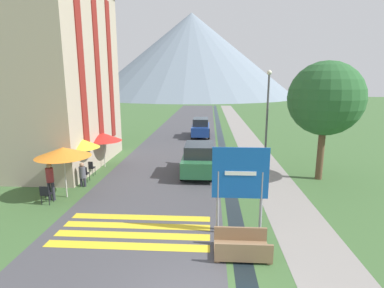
# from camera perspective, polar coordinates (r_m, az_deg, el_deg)

# --- Properties ---
(ground_plane) EXTENTS (160.00, 160.00, 0.00)m
(ground_plane) POSITION_cam_1_polar(r_m,az_deg,el_deg) (26.66, 3.01, 0.46)
(ground_plane) COLOR #3D6033
(road) EXTENTS (6.40, 60.00, 0.01)m
(road) POSITION_cam_1_polar(r_m,az_deg,el_deg) (36.61, -0.78, 3.62)
(road) COLOR #424247
(road) RESTS_ON ground_plane
(footpath) EXTENTS (2.20, 60.00, 0.01)m
(footpath) POSITION_cam_1_polar(r_m,az_deg,el_deg) (36.67, 8.79, 3.49)
(footpath) COLOR gray
(footpath) RESTS_ON ground_plane
(drainage_channel) EXTENTS (0.60, 60.00, 0.00)m
(drainage_channel) POSITION_cam_1_polar(r_m,az_deg,el_deg) (36.52, 5.03, 3.55)
(drainage_channel) COLOR black
(drainage_channel) RESTS_ON ground_plane
(crosswalk_marking) EXTENTS (5.44, 2.54, 0.01)m
(crosswalk_marking) POSITION_cam_1_polar(r_m,az_deg,el_deg) (11.42, -10.89, -15.85)
(crosswalk_marking) COLOR yellow
(crosswalk_marking) RESTS_ON ground_plane
(mountain_distant) EXTENTS (68.05, 68.05, 27.03)m
(mountain_distant) POSITION_cam_1_polar(r_m,az_deg,el_deg) (103.82, -0.07, 16.45)
(mountain_distant) COLOR slate
(mountain_distant) RESTS_ON ground_plane
(hotel_building) EXTENTS (6.04, 8.94, 11.89)m
(hotel_building) POSITION_cam_1_polar(r_m,az_deg,el_deg) (20.52, -25.12, 13.90)
(hotel_building) COLOR tan
(hotel_building) RESTS_ON ground_plane
(road_sign) EXTENTS (1.93, 0.11, 3.12)m
(road_sign) POSITION_cam_1_polar(r_m,az_deg,el_deg) (10.39, 9.17, -6.67)
(road_sign) COLOR gray
(road_sign) RESTS_ON ground_plane
(footbridge) EXTENTS (1.70, 1.10, 0.65)m
(footbridge) POSITION_cam_1_polar(r_m,az_deg,el_deg) (9.92, 9.46, -18.91)
(footbridge) COLOR #846647
(footbridge) RESTS_ON ground_plane
(parked_car_near) EXTENTS (1.99, 4.00, 1.82)m
(parked_car_near) POSITION_cam_1_polar(r_m,az_deg,el_deg) (17.16, 1.44, -2.86)
(parked_car_near) COLOR #28663D
(parked_car_near) RESTS_ON ground_plane
(parked_car_far) EXTENTS (1.75, 4.28, 1.82)m
(parked_car_far) POSITION_cam_1_polar(r_m,az_deg,el_deg) (28.80, 1.68, 3.17)
(parked_car_far) COLOR navy
(parked_car_far) RESTS_ON ground_plane
(cafe_chair_far_left) EXTENTS (0.40, 0.40, 0.85)m
(cafe_chair_far_left) POSITION_cam_1_polar(r_m,az_deg,el_deg) (17.94, -18.82, -4.16)
(cafe_chair_far_left) COLOR black
(cafe_chair_far_left) RESTS_ON ground_plane
(cafe_chair_nearest) EXTENTS (0.40, 0.40, 0.85)m
(cafe_chair_nearest) POSITION_cam_1_polar(r_m,az_deg,el_deg) (14.61, -26.09, -8.41)
(cafe_chair_nearest) COLOR black
(cafe_chair_nearest) RESTS_ON ground_plane
(cafe_chair_middle) EXTENTS (0.40, 0.40, 0.85)m
(cafe_chair_middle) POSITION_cam_1_polar(r_m,az_deg,el_deg) (16.93, -19.85, -5.18)
(cafe_chair_middle) COLOR black
(cafe_chair_middle) RESTS_ON ground_plane
(cafe_umbrella_front_orange) EXTENTS (2.44, 2.44, 2.37)m
(cafe_umbrella_front_orange) POSITION_cam_1_polar(r_m,az_deg,el_deg) (14.66, -23.34, -1.42)
(cafe_umbrella_front_orange) COLOR #B7B2A8
(cafe_umbrella_front_orange) RESTS_ON ground_plane
(cafe_umbrella_middle_yellow) EXTENTS (2.05, 2.05, 2.29)m
(cafe_umbrella_middle_yellow) POSITION_cam_1_polar(r_m,az_deg,el_deg) (17.13, -20.56, 0.18)
(cafe_umbrella_middle_yellow) COLOR #B7B2A8
(cafe_umbrella_middle_yellow) RESTS_ON ground_plane
(cafe_umbrella_rear_red) EXTENTS (2.25, 2.25, 2.17)m
(cafe_umbrella_rear_red) POSITION_cam_1_polar(r_m,az_deg,el_deg) (19.18, -16.56, 1.31)
(cafe_umbrella_rear_red) COLOR #B7B2A8
(cafe_umbrella_rear_red) RESTS_ON ground_plane
(person_standing_terrace) EXTENTS (0.32, 0.32, 1.72)m
(person_standing_terrace) POSITION_cam_1_polar(r_m,az_deg,el_deg) (14.84, -25.41, -6.06)
(person_standing_terrace) COLOR #282833
(person_standing_terrace) RESTS_ON ground_plane
(person_seated_far) EXTENTS (0.32, 0.32, 1.26)m
(person_seated_far) POSITION_cam_1_polar(r_m,az_deg,el_deg) (16.21, -20.16, -5.28)
(person_seated_far) COLOR #282833
(person_seated_far) RESTS_ON ground_plane
(streetlamp) EXTENTS (0.28, 0.28, 5.90)m
(streetlamp) POSITION_cam_1_polar(r_m,az_deg,el_deg) (18.36, 14.14, 5.81)
(streetlamp) COLOR #515156
(streetlamp) RESTS_ON ground_plane
(tree_by_path) EXTENTS (3.87, 3.87, 6.33)m
(tree_by_path) POSITION_cam_1_polar(r_m,az_deg,el_deg) (17.25, 24.08, 7.87)
(tree_by_path) COLOR brown
(tree_by_path) RESTS_ON ground_plane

